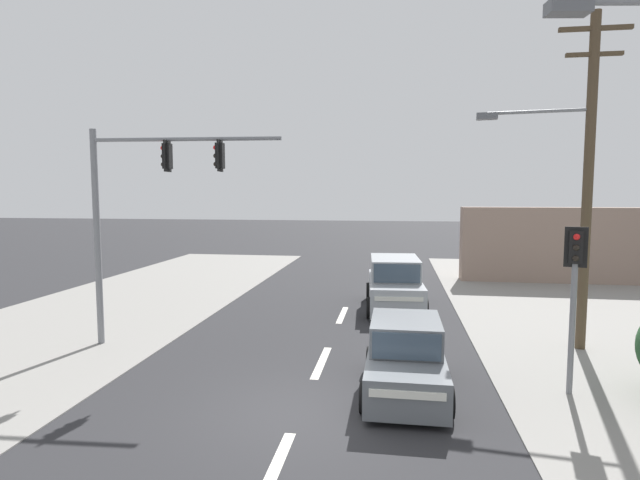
{
  "coord_description": "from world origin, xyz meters",
  "views": [
    {
      "loc": [
        1.78,
        -9.11,
        4.23
      ],
      "look_at": [
        -0.19,
        4.0,
        3.01
      ],
      "focal_mm": 28.0,
      "sensor_mm": 36.0,
      "label": 1
    }
  ],
  "objects_px": {
    "pedestal_signal_right_kerb": "(574,282)",
    "suv_receding_far": "(395,285)",
    "traffic_signal_mast": "(141,197)",
    "utility_pole_midground_right": "(582,171)",
    "hatchback_kerbside_parked": "(405,359)"
  },
  "relations": [
    {
      "from": "pedestal_signal_right_kerb",
      "to": "utility_pole_midground_right",
      "type": "bearing_deg",
      "value": 70.13
    },
    {
      "from": "traffic_signal_mast",
      "to": "suv_receding_far",
      "type": "relative_size",
      "value": 1.3
    },
    {
      "from": "traffic_signal_mast",
      "to": "suv_receding_far",
      "type": "height_order",
      "value": "traffic_signal_mast"
    },
    {
      "from": "traffic_signal_mast",
      "to": "pedestal_signal_right_kerb",
      "type": "relative_size",
      "value": 1.69
    },
    {
      "from": "hatchback_kerbside_parked",
      "to": "traffic_signal_mast",
      "type": "bearing_deg",
      "value": 162.82
    },
    {
      "from": "pedestal_signal_right_kerb",
      "to": "suv_receding_far",
      "type": "height_order",
      "value": "pedestal_signal_right_kerb"
    },
    {
      "from": "traffic_signal_mast",
      "to": "suv_receding_far",
      "type": "xyz_separation_m",
      "value": [
        6.91,
        5.53,
        -3.26
      ]
    },
    {
      "from": "suv_receding_far",
      "to": "hatchback_kerbside_parked",
      "type": "relative_size",
      "value": 1.27
    },
    {
      "from": "traffic_signal_mast",
      "to": "utility_pole_midground_right",
      "type": "bearing_deg",
      "value": 6.98
    },
    {
      "from": "traffic_signal_mast",
      "to": "suv_receding_far",
      "type": "distance_m",
      "value": 9.44
    },
    {
      "from": "suv_receding_far",
      "to": "traffic_signal_mast",
      "type": "bearing_deg",
      "value": -141.32
    },
    {
      "from": "pedestal_signal_right_kerb",
      "to": "hatchback_kerbside_parked",
      "type": "xyz_separation_m",
      "value": [
        -3.44,
        -0.31,
        -1.71
      ]
    },
    {
      "from": "utility_pole_midground_right",
      "to": "suv_receding_far",
      "type": "bearing_deg",
      "value": 140.12
    },
    {
      "from": "pedestal_signal_right_kerb",
      "to": "hatchback_kerbside_parked",
      "type": "distance_m",
      "value": 3.85
    },
    {
      "from": "traffic_signal_mast",
      "to": "hatchback_kerbside_parked",
      "type": "relative_size",
      "value": 1.65
    }
  ]
}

